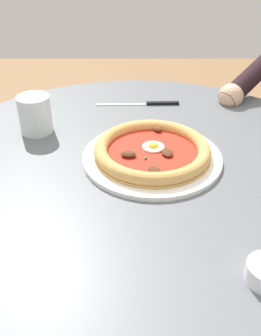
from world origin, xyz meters
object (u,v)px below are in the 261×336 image
(dining_table, at_px, (139,220))
(pizza_on_plate, at_px, (152,152))
(steak_knife, at_px, (150,104))
(water_glass, at_px, (35,117))

(dining_table, xyz_separation_m, pizza_on_plate, (-0.04, 0.03, 0.16))
(steak_knife, bearing_deg, dining_table, -6.23)
(pizza_on_plate, height_order, steak_knife, pizza_on_plate)
(pizza_on_plate, xyz_separation_m, water_glass, (-0.13, -0.28, 0.02))
(dining_table, bearing_deg, pizza_on_plate, 145.62)
(dining_table, height_order, water_glass, water_glass)
(water_glass, relative_size, steak_knife, 0.39)
(dining_table, bearing_deg, steak_knife, 173.77)
(dining_table, height_order, pizza_on_plate, pizza_on_plate)
(dining_table, xyz_separation_m, steak_knife, (-0.33, 0.04, 0.14))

